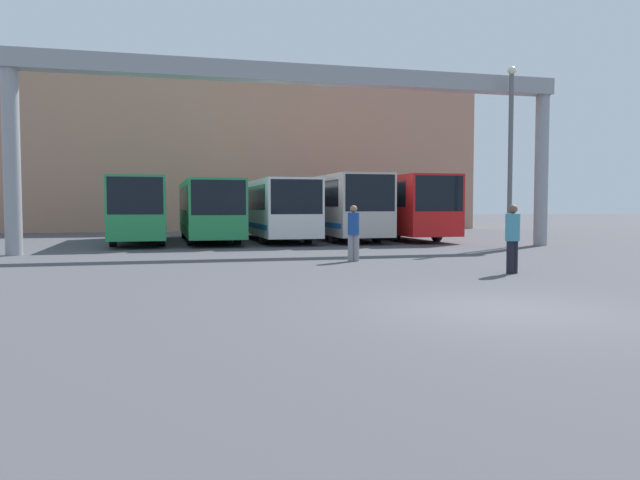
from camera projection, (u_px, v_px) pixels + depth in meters
name	position (u px, v px, depth m)	size (l,w,h in m)	color
ground_plane	(504.00, 310.00, 10.93)	(200.00, 200.00, 0.00)	#47474C
building_backdrop	(233.00, 157.00, 49.50)	(35.82, 12.00, 11.36)	tan
overhead_gantry	(305.00, 100.00, 25.23)	(22.54, 0.80, 7.46)	gray
bus_slot_0	(139.00, 206.00, 30.21)	(2.43, 10.11, 3.09)	#268C4C
bus_slot_1	(208.00, 207.00, 31.53)	(2.52, 11.08, 2.99)	#268C4C
bus_slot_2	(273.00, 206.00, 32.53)	(2.54, 11.39, 3.05)	silver
bus_slot_3	(339.00, 204.00, 32.73)	(2.57, 10.07, 3.31)	beige
bus_slot_4	(392.00, 204.00, 34.57)	(2.63, 12.12, 3.30)	red
pedestrian_mid_right	(512.00, 237.00, 16.68)	(0.38, 0.38, 1.85)	black
pedestrian_mid_left	(354.00, 232.00, 20.31)	(0.38, 0.38, 1.83)	gray
lamp_post	(510.00, 149.00, 26.75)	(0.36, 0.36, 7.75)	#595B60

